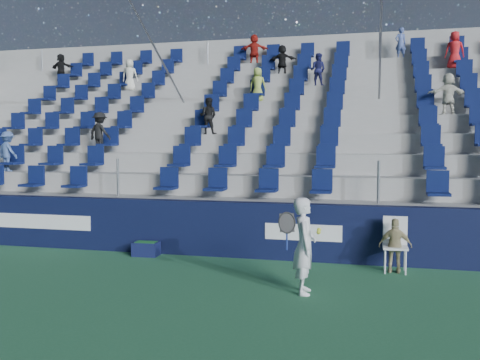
% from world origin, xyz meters
% --- Properties ---
extents(ground, '(70.00, 70.00, 0.00)m').
position_xyz_m(ground, '(0.00, 0.00, 0.00)').
color(ground, '#2F6E45').
rests_on(ground, ground).
extents(sponsor_wall, '(24.00, 0.32, 1.20)m').
position_xyz_m(sponsor_wall, '(0.00, 3.15, 0.60)').
color(sponsor_wall, black).
rests_on(sponsor_wall, ground).
extents(grandstand, '(24.00, 8.17, 6.63)m').
position_xyz_m(grandstand, '(0.00, 8.24, 2.14)').
color(grandstand, '#9F9F9A').
rests_on(grandstand, ground).
extents(tennis_player, '(0.69, 0.65, 1.59)m').
position_xyz_m(tennis_player, '(1.83, 0.69, 0.80)').
color(tennis_player, silver).
rests_on(tennis_player, ground).
extents(line_judge_chair, '(0.47, 0.48, 1.05)m').
position_xyz_m(line_judge_chair, '(3.33, 2.66, 0.60)').
color(line_judge_chair, white).
rests_on(line_judge_chair, ground).
extents(line_judge, '(0.62, 0.28, 1.04)m').
position_xyz_m(line_judge, '(3.33, 2.50, 0.52)').
color(line_judge, tan).
rests_on(line_judge, ground).
extents(ball_bin, '(0.57, 0.38, 0.31)m').
position_xyz_m(ball_bin, '(-1.91, 2.75, 0.17)').
color(ball_bin, '#10153D').
rests_on(ball_bin, ground).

